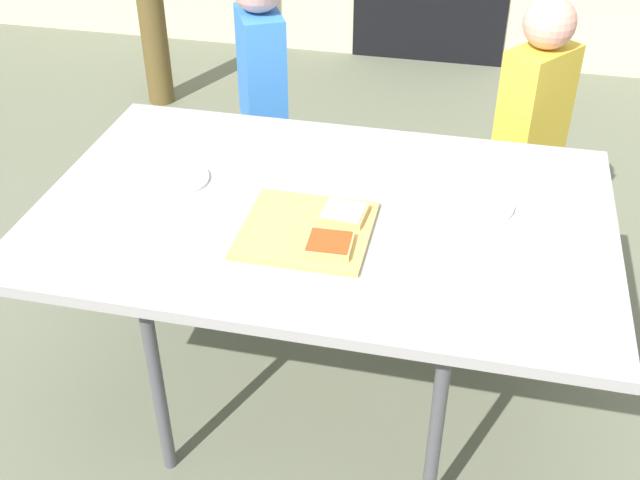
# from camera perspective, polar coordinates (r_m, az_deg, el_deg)

# --- Properties ---
(ground_plane) EXTENTS (16.00, 16.00, 0.00)m
(ground_plane) POSITION_cam_1_polar(r_m,az_deg,el_deg) (2.55, 0.20, -11.07)
(ground_plane) COLOR #616450
(dining_table) EXTENTS (1.53, 0.99, 0.70)m
(dining_table) POSITION_cam_1_polar(r_m,az_deg,el_deg) (2.12, 0.24, 1.40)
(dining_table) COLOR #9D9796
(dining_table) RESTS_ON ground
(cutting_board) EXTENTS (0.33, 0.32, 0.01)m
(cutting_board) POSITION_cam_1_polar(r_m,az_deg,el_deg) (2.01, -1.00, 0.74)
(cutting_board) COLOR tan
(cutting_board) RESTS_ON dining_table
(pizza_slice_far_right) EXTENTS (0.12, 0.12, 0.02)m
(pizza_slice_far_right) POSITION_cam_1_polar(r_m,az_deg,el_deg) (2.04, 1.75, 1.98)
(pizza_slice_far_right) COLOR tan
(pizza_slice_far_right) RESTS_ON cutting_board
(pizza_slice_near_right) EXTENTS (0.12, 0.11, 0.02)m
(pizza_slice_near_right) POSITION_cam_1_polar(r_m,az_deg,el_deg) (1.93, 0.67, -0.29)
(pizza_slice_near_right) COLOR tan
(pizza_slice_near_right) RESTS_ON cutting_board
(plate_white_right) EXTENTS (0.20, 0.20, 0.01)m
(plate_white_right) POSITION_cam_1_polar(r_m,az_deg,el_deg) (2.15, 11.33, 2.53)
(plate_white_right) COLOR white
(plate_white_right) RESTS_ON dining_table
(plate_white_left) EXTENTS (0.20, 0.20, 0.01)m
(plate_white_left) POSITION_cam_1_polar(r_m,az_deg,el_deg) (2.26, -10.60, 4.42)
(plate_white_left) COLOR white
(plate_white_left) RESTS_ON dining_table
(child_left) EXTENTS (0.23, 0.28, 1.13)m
(child_left) POSITION_cam_1_polar(r_m,az_deg,el_deg) (2.89, -4.23, 10.92)
(child_left) COLOR navy
(child_left) RESTS_ON ground
(child_right) EXTENTS (0.26, 0.28, 1.08)m
(child_right) POSITION_cam_1_polar(r_m,az_deg,el_deg) (2.77, 15.09, 7.59)
(child_right) COLOR #452E42
(child_right) RESTS_ON ground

